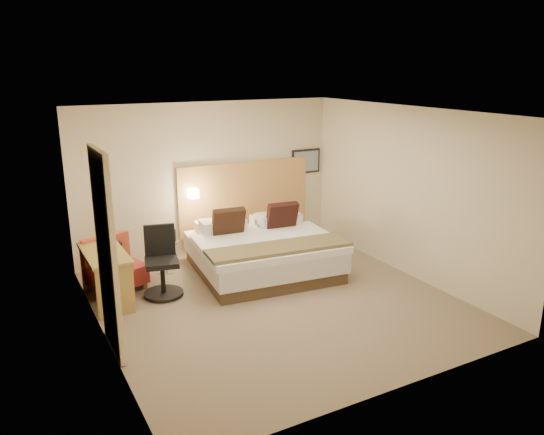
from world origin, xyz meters
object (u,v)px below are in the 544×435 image
desk_chair (162,267)px  side_table (166,255)px  lounge_chair (114,268)px  desk (107,262)px  bed (262,251)px

desk_chair → side_table: bearing=69.5°
lounge_chair → desk: 0.53m
bed → desk: (-2.48, 0.04, 0.25)m
lounge_chair → side_table: 0.94m
side_table → desk_chair: bearing=-110.5°
lounge_chair → desk: (-0.17, -0.42, 0.28)m
lounge_chair → desk_chair: (0.58, -0.58, 0.11)m
bed → lounge_chair: bearing=168.9°
bed → desk_chair: (-1.73, -0.13, 0.08)m
desk_chair → bed: bearing=4.2°
lounge_chair → side_table: bearing=17.2°
bed → desk: bed is taller
bed → desk_chair: bearing=-175.8°
side_table → desk: (-1.07, -0.69, 0.30)m
bed → lounge_chair: size_ratio=2.61×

